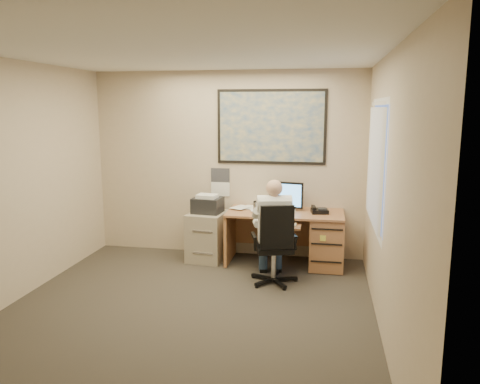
% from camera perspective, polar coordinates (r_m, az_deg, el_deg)
% --- Properties ---
extents(room_shell, '(4.00, 4.50, 2.70)m').
position_cam_1_polar(room_shell, '(4.74, -7.20, 0.20)').
color(room_shell, '#342F28').
rests_on(room_shell, ground).
extents(desk, '(1.60, 0.97, 1.14)m').
position_cam_1_polar(desk, '(6.58, 8.36, -5.07)').
color(desk, '#A86F48').
rests_on(desk, ground).
extents(world_map, '(1.56, 0.03, 1.06)m').
position_cam_1_polar(world_map, '(6.73, 3.82, 7.92)').
color(world_map, '#1E4C93').
rests_on(world_map, room_shell).
extents(wall_calendar, '(0.28, 0.01, 0.42)m').
position_cam_1_polar(wall_calendar, '(6.94, -2.41, 1.20)').
color(wall_calendar, white).
rests_on(wall_calendar, room_shell).
extents(window_blinds, '(0.06, 1.40, 1.30)m').
position_cam_1_polar(window_blinds, '(5.31, 16.30, 3.13)').
color(window_blinds, beige).
rests_on(window_blinds, room_shell).
extents(filing_cabinet, '(0.56, 0.64, 0.96)m').
position_cam_1_polar(filing_cabinet, '(6.77, -3.93, -4.84)').
color(filing_cabinet, '#A69A85').
rests_on(filing_cabinet, ground).
extents(office_chair, '(0.76, 0.76, 1.03)m').
position_cam_1_polar(office_chair, '(5.88, 3.94, -8.29)').
color(office_chair, black).
rests_on(office_chair, ground).
extents(person, '(0.70, 0.87, 1.30)m').
position_cam_1_polar(person, '(5.86, 4.20, -4.81)').
color(person, silver).
rests_on(person, office_chair).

